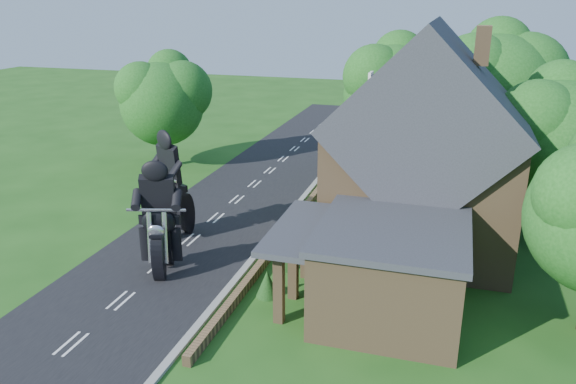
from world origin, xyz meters
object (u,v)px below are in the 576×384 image
(motorcycle_lead, at_px, (163,257))
(motorcycle_follow, at_px, (174,222))
(house, at_px, (424,154))
(annex, at_px, (387,269))
(garden_wall, at_px, (287,231))

(motorcycle_lead, distance_m, motorcycle_follow, 3.82)
(house, height_order, annex, house)
(house, xyz_separation_m, motorcycle_lead, (-10.03, -6.44, -3.59))
(house, xyz_separation_m, motorcycle_follow, (-11.41, -2.87, -3.54))
(house, bearing_deg, garden_wall, -170.83)
(house, xyz_separation_m, annex, (-0.62, -6.80, -2.58))
(garden_wall, bearing_deg, annex, -46.16)
(garden_wall, distance_m, motorcycle_follow, 5.58)
(motorcycle_follow, bearing_deg, house, -137.16)
(house, bearing_deg, motorcycle_lead, -147.32)
(annex, relative_size, motorcycle_lead, 4.37)
(motorcycle_lead, relative_size, motorcycle_follow, 0.93)
(house, height_order, motorcycle_lead, house)
(annex, xyz_separation_m, motorcycle_lead, (-9.41, 0.36, -1.02))
(motorcycle_follow, bearing_deg, motorcycle_lead, 139.85)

